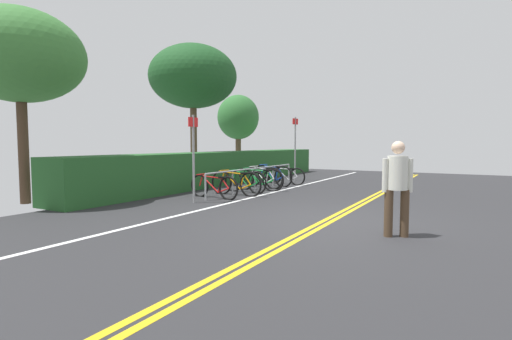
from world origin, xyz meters
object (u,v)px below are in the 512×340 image
bicycle_2 (245,182)px  bicycle_3 (258,179)px  bicycle_0 (214,187)px  bicycle_5 (272,176)px  pedestrian (397,183)px  bicycle_1 (236,183)px  tree_far_right (238,118)px  bike_rack (255,173)px  bicycle_4 (262,177)px  sign_post_near (193,150)px  tree_mid (193,77)px  tree_near_left (19,56)px  bicycle_6 (285,176)px  sign_post_far (295,143)px

bicycle_2 → bicycle_3: (0.66, -0.10, 0.02)m
bicycle_2 → bicycle_3: bicycle_3 is taller
bicycle_0 → bicycle_2: size_ratio=1.06×
bicycle_5 → pedestrian: size_ratio=1.11×
bicycle_1 → tree_far_right: size_ratio=0.45×
bike_rack → bicycle_2: size_ratio=3.22×
bicycle_4 → sign_post_near: 3.90m
sign_post_near → tree_far_right: tree_far_right is taller
sign_post_near → bicycle_2: bearing=-1.0°
bike_rack → bicycle_5: size_ratio=3.06×
bicycle_5 → tree_mid: (0.17, 3.70, 3.84)m
tree_near_left → tree_far_right: tree_near_left is taller
bicycle_4 → tree_near_left: (-5.99, 3.58, 3.32)m
bicycle_5 → pedestrian: bearing=-137.3°
bicycle_0 → bicycle_6: bicycle_0 is taller
pedestrian → sign_post_near: bearing=77.3°
bicycle_6 → bicycle_4: bearing=172.8°
sign_post_far → tree_far_right: size_ratio=0.65×
sign_post_near → sign_post_far: bearing=1.2°
bicycle_0 → bicycle_4: size_ratio=1.03×
bicycle_6 → sign_post_near: sign_post_near is taller
bicycle_4 → tree_mid: 5.41m
bicycle_2 → bicycle_3: 0.67m
bicycle_0 → pedestrian: 5.65m
bicycle_6 → tree_near_left: size_ratio=0.34×
bicycle_5 → bicycle_1: bearing=-175.5°
bicycle_1 → bicycle_4: bicycle_4 is taller
sign_post_far → bicycle_6: bearing=-169.8°
bicycle_4 → pedestrian: (-4.93, -5.22, 0.53)m
sign_post_near → tree_mid: tree_mid is taller
bicycle_1 → tree_mid: 6.22m
bike_rack → bicycle_5: bicycle_5 is taller
bike_rack → tree_mid: 5.48m
bike_rack → tree_far_right: tree_far_right is taller
bike_rack → bicycle_1: 1.39m
bicycle_1 → bicycle_6: bearing=0.5°
bicycle_1 → bicycle_4: bearing=6.1°
bicycle_1 → pedestrian: 5.81m
sign_post_far → tree_mid: 4.93m
bicycle_1 → tree_near_left: tree_near_left is taller
sign_post_near → tree_mid: size_ratio=0.41×
tree_near_left → bicycle_1: bearing=-43.7°
pedestrian → bicycle_5: bearing=42.7°
bicycle_4 → bicycle_3: bearing=-162.8°
bicycle_0 → sign_post_far: bearing=0.8°
bicycle_4 → bicycle_6: size_ratio=1.02×
bicycle_4 → sign_post_far: (2.91, 0.08, 1.18)m
bicycle_2 → pedestrian: pedestrian is taller
bike_rack → sign_post_far: size_ratio=2.05×
bicycle_2 → pedestrian: size_ratio=1.06×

